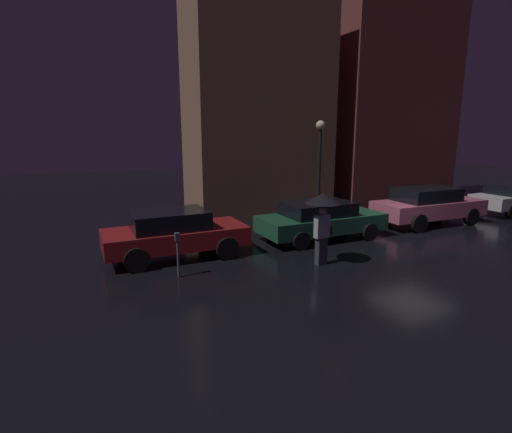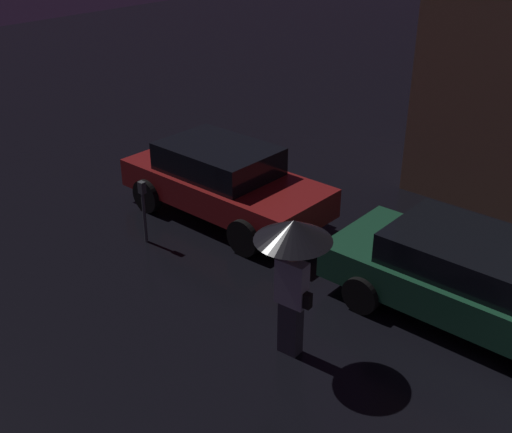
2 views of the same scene
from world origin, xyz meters
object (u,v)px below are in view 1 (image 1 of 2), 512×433
object	(u,v)px
parked_car_red	(174,233)
street_lamp_near	(320,154)
pedestrian_with_umbrella	(323,209)
parked_car_green	(320,219)
parking_meter	(178,250)
parked_car_pink	(428,205)

from	to	relation	value
parked_car_red	street_lamp_near	world-z (taller)	street_lamp_near
parked_car_red	pedestrian_with_umbrella	xyz separation A→B (m)	(3.66, -2.47, 0.88)
parked_car_green	parking_meter	xyz separation A→B (m)	(-5.56, -1.69, 0.05)
parked_car_green	street_lamp_near	xyz separation A→B (m)	(1.60, 2.58, 2.11)
pedestrian_with_umbrella	street_lamp_near	xyz separation A→B (m)	(3.18, 4.99, 1.18)
street_lamp_near	parked_car_green	bearing A→B (deg)	-121.83
parked_car_red	street_lamp_near	bearing A→B (deg)	20.25
parked_car_green	street_lamp_near	distance (m)	3.70
parking_meter	street_lamp_near	distance (m)	8.59
parked_car_pink	parking_meter	world-z (taller)	parked_car_pink
parked_car_red	parking_meter	world-z (taller)	parked_car_red
parked_car_red	parked_car_pink	world-z (taller)	parked_car_pink
parked_car_green	parked_car_pink	xyz separation A→B (m)	(5.25, 0.02, 0.10)
parked_car_green	street_lamp_near	size ratio (longest dim) A/B	1.08
parked_car_pink	street_lamp_near	size ratio (longest dim) A/B	1.13
parked_car_red	pedestrian_with_umbrella	size ratio (longest dim) A/B	2.03
pedestrian_with_umbrella	street_lamp_near	bearing A→B (deg)	53.09
parked_car_pink	street_lamp_near	distance (m)	4.89
parked_car_red	parked_car_pink	distance (m)	10.49
parking_meter	parked_car_red	bearing A→B (deg)	79.40
parked_car_red	parked_car_green	size ratio (longest dim) A/B	0.94
parked_car_green	parked_car_pink	distance (m)	5.26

